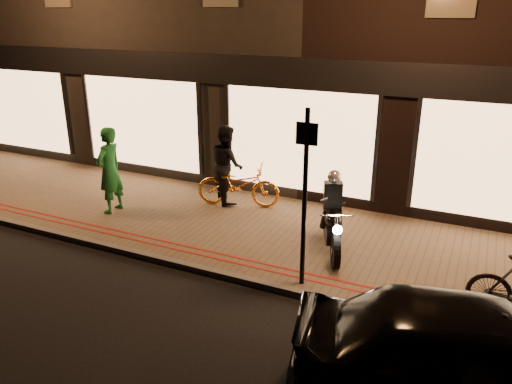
{
  "coord_description": "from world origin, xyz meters",
  "views": [
    {
      "loc": [
        3.96,
        -6.76,
        4.51
      ],
      "look_at": [
        0.0,
        1.62,
        1.1
      ],
      "focal_mm": 35.0,
      "sensor_mm": 36.0,
      "label": 1
    }
  ],
  "objects_px": {
    "motorcycle": "(333,221)",
    "bicycle_gold": "(238,185)",
    "sign_post": "(305,191)",
    "person_green": "(110,170)",
    "parked_car": "(476,358)"
  },
  "relations": [
    {
      "from": "motorcycle",
      "to": "person_green",
      "type": "bearing_deg",
      "value": 159.79
    },
    {
      "from": "sign_post",
      "to": "parked_car",
      "type": "distance_m",
      "value": 3.4
    },
    {
      "from": "bicycle_gold",
      "to": "person_green",
      "type": "relative_size",
      "value": 0.99
    },
    {
      "from": "person_green",
      "to": "motorcycle",
      "type": "bearing_deg",
      "value": 92.04
    },
    {
      "from": "motorcycle",
      "to": "bicycle_gold",
      "type": "bearing_deg",
      "value": 131.01
    },
    {
      "from": "bicycle_gold",
      "to": "parked_car",
      "type": "bearing_deg",
      "value": -144.65
    },
    {
      "from": "motorcycle",
      "to": "person_green",
      "type": "relative_size",
      "value": 0.93
    },
    {
      "from": "motorcycle",
      "to": "bicycle_gold",
      "type": "xyz_separation_m",
      "value": [
        -2.69,
        1.32,
        -0.1
      ]
    },
    {
      "from": "motorcycle",
      "to": "sign_post",
      "type": "height_order",
      "value": "sign_post"
    },
    {
      "from": "parked_car",
      "to": "bicycle_gold",
      "type": "bearing_deg",
      "value": 37.36
    },
    {
      "from": "bicycle_gold",
      "to": "person_green",
      "type": "height_order",
      "value": "person_green"
    },
    {
      "from": "motorcycle",
      "to": "bicycle_gold",
      "type": "relative_size",
      "value": 0.94
    },
    {
      "from": "parked_car",
      "to": "person_green",
      "type": "bearing_deg",
      "value": 56.72
    },
    {
      "from": "sign_post",
      "to": "person_green",
      "type": "height_order",
      "value": "sign_post"
    },
    {
      "from": "sign_post",
      "to": "person_green",
      "type": "relative_size",
      "value": 1.52
    }
  ]
}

